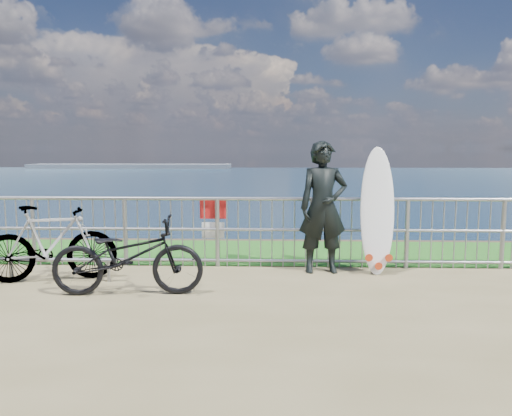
{
  "coord_description": "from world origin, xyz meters",
  "views": [
    {
      "loc": [
        0.39,
        -6.25,
        1.89
      ],
      "look_at": [
        0.13,
        1.2,
        1.0
      ],
      "focal_mm": 35.0,
      "sensor_mm": 36.0,
      "label": 1
    }
  ],
  "objects_px": {
    "surfer": "(323,207)",
    "surfboard": "(377,215)",
    "bicycle_near": "(128,256)",
    "bicycle_far": "(51,243)"
  },
  "relations": [
    {
      "from": "surfer",
      "to": "surfboard",
      "type": "distance_m",
      "value": 0.83
    },
    {
      "from": "surfer",
      "to": "bicycle_near",
      "type": "relative_size",
      "value": 1.03
    },
    {
      "from": "surfboard",
      "to": "bicycle_far",
      "type": "bearing_deg",
      "value": -172.18
    },
    {
      "from": "surfboard",
      "to": "bicycle_near",
      "type": "distance_m",
      "value": 3.71
    },
    {
      "from": "surfboard",
      "to": "bicycle_far",
      "type": "relative_size",
      "value": 1.06
    },
    {
      "from": "bicycle_near",
      "to": "bicycle_far",
      "type": "distance_m",
      "value": 1.44
    },
    {
      "from": "surfer",
      "to": "bicycle_far",
      "type": "xyz_separation_m",
      "value": [
        -3.93,
        -0.66,
        -0.46
      ]
    },
    {
      "from": "surfboard",
      "to": "bicycle_near",
      "type": "relative_size",
      "value": 1.0
    },
    {
      "from": "surfer",
      "to": "bicycle_far",
      "type": "height_order",
      "value": "surfer"
    },
    {
      "from": "surfer",
      "to": "bicycle_near",
      "type": "distance_m",
      "value": 2.98
    }
  ]
}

